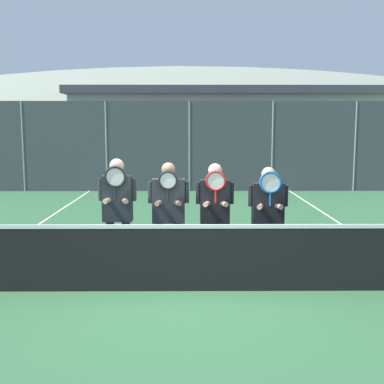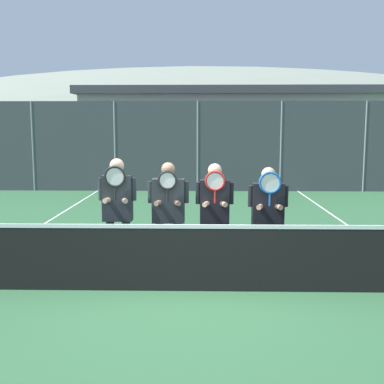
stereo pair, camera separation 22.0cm
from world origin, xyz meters
name	(u,v)px [view 1 (the left image)]	position (x,y,z in m)	size (l,w,h in m)	color
ground_plane	(191,291)	(0.00, 0.00, 0.00)	(120.00, 120.00, 0.00)	#2D5B38
hill_distant	(189,145)	(0.00, 54.71, 0.00)	(94.87, 52.70, 18.45)	gray
clubhouse_building	(225,131)	(1.78, 17.63, 2.10)	(14.96, 5.50, 4.15)	beige
fence_back	(189,146)	(0.00, 10.73, 1.62)	(18.01, 0.06, 3.23)	gray
tennis_net	(191,257)	(0.00, 0.00, 0.50)	(9.81, 0.09, 1.07)	gray
court_line_left_sideline	(13,241)	(-3.64, 3.00, 0.00)	(0.05, 16.00, 0.01)	white
court_line_right_sideline	(367,241)	(3.64, 3.00, 0.00)	(0.05, 16.00, 0.01)	white
player_leftmost	(118,207)	(-1.13, 0.66, 1.11)	(0.59, 0.34, 1.86)	#56565B
player_center_left	(169,209)	(-0.34, 0.69, 1.07)	(0.63, 0.34, 1.80)	#232838
player_center_right	(215,210)	(0.37, 0.65, 1.06)	(0.58, 0.34, 1.78)	#232838
player_rightmost	(268,212)	(1.18, 0.62, 1.04)	(0.61, 0.34, 1.73)	#232838
car_far_left	(80,161)	(-4.58, 13.43, 0.92)	(4.08, 1.97, 1.80)	#285638
car_left_of_center	(193,160)	(0.14, 13.48, 0.93)	(4.34, 2.03, 1.83)	slate
car_center	(308,161)	(4.90, 13.16, 0.90)	(4.15, 2.10, 1.77)	#285638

